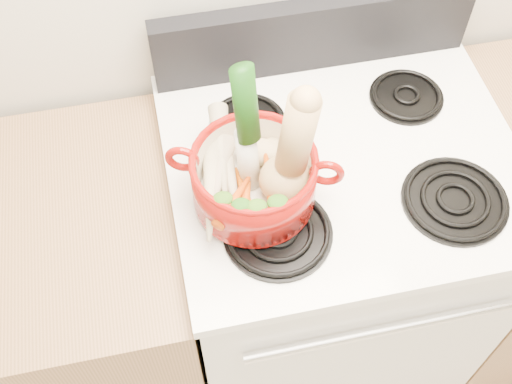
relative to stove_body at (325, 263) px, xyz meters
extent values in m
cube|color=silver|center=(0.00, 0.00, 0.00)|extent=(0.76, 0.65, 0.92)
cube|color=white|center=(0.00, 0.00, 0.47)|extent=(0.78, 0.67, 0.03)
cube|color=black|center=(0.00, 0.30, 0.58)|extent=(0.76, 0.05, 0.18)
cylinder|color=silver|center=(0.00, -0.34, 0.32)|extent=(0.60, 0.02, 0.02)
cylinder|color=black|center=(-0.19, -0.16, 0.50)|extent=(0.22, 0.22, 0.02)
cylinder|color=black|center=(0.19, -0.16, 0.50)|extent=(0.22, 0.22, 0.02)
cylinder|color=black|center=(-0.19, 0.14, 0.50)|extent=(0.17, 0.17, 0.02)
cylinder|color=black|center=(0.19, 0.14, 0.50)|extent=(0.17, 0.17, 0.02)
cylinder|color=maroon|center=(-0.22, -0.07, 0.57)|extent=(0.32, 0.32, 0.12)
torus|color=maroon|center=(-0.35, -0.02, 0.61)|extent=(0.07, 0.04, 0.07)
torus|color=maroon|center=(-0.09, -0.12, 0.61)|extent=(0.07, 0.04, 0.07)
cylinder|color=silver|center=(-0.23, -0.04, 0.69)|extent=(0.07, 0.10, 0.31)
ellipsoid|color=tan|center=(-0.19, 0.00, 0.56)|extent=(0.10, 0.08, 0.05)
cone|color=beige|center=(-0.27, -0.04, 0.56)|extent=(0.08, 0.21, 0.06)
cone|color=beige|center=(-0.31, -0.07, 0.56)|extent=(0.09, 0.23, 0.06)
cone|color=beige|center=(-0.27, -0.04, 0.57)|extent=(0.05, 0.21, 0.06)
cone|color=beige|center=(-0.29, -0.05, 0.57)|extent=(0.11, 0.19, 0.06)
cone|color=beige|center=(-0.27, 0.00, 0.58)|extent=(0.07, 0.22, 0.06)
cone|color=orange|center=(-0.24, -0.10, 0.55)|extent=(0.04, 0.15, 0.04)
cone|color=#D4590A|center=(-0.24, -0.10, 0.55)|extent=(0.07, 0.14, 0.04)
cone|color=#DD510B|center=(-0.19, -0.09, 0.57)|extent=(0.04, 0.17, 0.05)
cone|color=#DB4D0A|center=(-0.27, -0.11, 0.57)|extent=(0.11, 0.12, 0.04)
camera|label=1|loc=(-0.37, -0.80, 1.61)|focal=45.00mm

